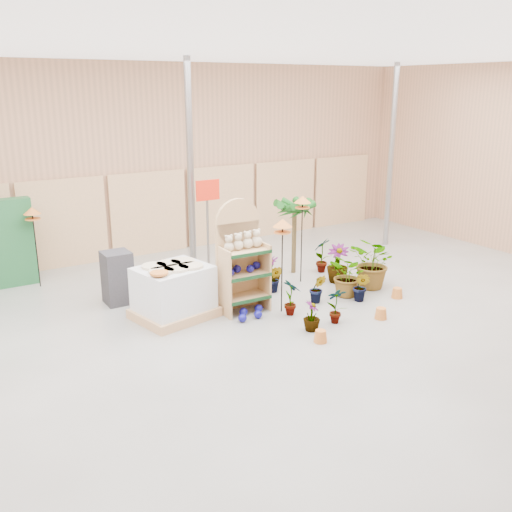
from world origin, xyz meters
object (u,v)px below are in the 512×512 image
(pallet_stack, at_px, (174,292))
(potted_plant_2, at_px, (349,276))
(bird_table_front, at_px, (283,226))
(display_shelf, at_px, (240,260))

(pallet_stack, xyz_separation_m, potted_plant_2, (3.30, -0.82, -0.05))
(potted_plant_2, bearing_deg, bird_table_front, 178.55)
(pallet_stack, relative_size, bird_table_front, 0.87)
(display_shelf, xyz_separation_m, potted_plant_2, (2.10, -0.55, -0.51))
(display_shelf, height_order, bird_table_front, display_shelf)
(potted_plant_2, bearing_deg, pallet_stack, 165.99)
(pallet_stack, bearing_deg, potted_plant_2, -25.72)
(potted_plant_2, bearing_deg, display_shelf, 165.45)
(bird_table_front, height_order, potted_plant_2, bird_table_front)
(bird_table_front, relative_size, potted_plant_2, 2.03)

